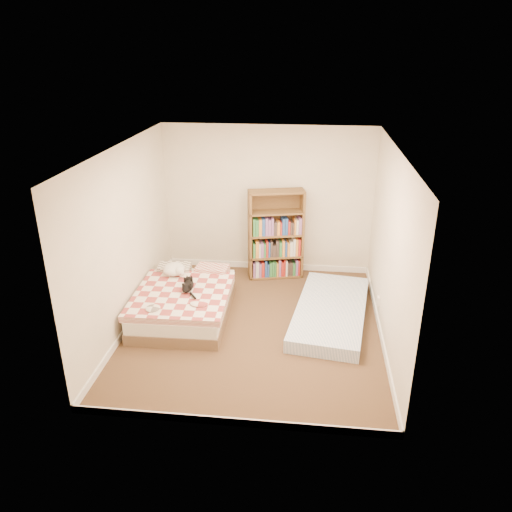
# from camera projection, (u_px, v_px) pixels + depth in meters

# --- Properties ---
(room) EXTENTS (3.51, 4.01, 2.51)m
(room) POSITION_uv_depth(u_px,v_px,m) (254.00, 248.00, 6.56)
(room) COLOR #422E1C
(room) RESTS_ON ground
(bed) EXTENTS (1.36, 1.84, 0.48)m
(bed) POSITION_uv_depth(u_px,v_px,m) (185.00, 300.00, 7.28)
(bed) COLOR brown
(bed) RESTS_ON room
(bookshelf) EXTENTS (0.98, 0.51, 1.51)m
(bookshelf) POSITION_uv_depth(u_px,v_px,m) (276.00, 245.00, 8.37)
(bookshelf) COLOR #56361D
(bookshelf) RESTS_ON room
(floor_mattress) EXTENTS (1.25, 2.25, 0.19)m
(floor_mattress) POSITION_uv_depth(u_px,v_px,m) (331.00, 312.00, 7.22)
(floor_mattress) COLOR #6E8DB7
(floor_mattress) RESTS_ON room
(black_cat) EXTENTS (0.22, 0.58, 0.13)m
(black_cat) POSITION_uv_depth(u_px,v_px,m) (189.00, 285.00, 7.13)
(black_cat) COLOR black
(black_cat) RESTS_ON bed
(white_dog) EXTENTS (0.38, 0.39, 0.18)m
(white_dog) POSITION_uv_depth(u_px,v_px,m) (174.00, 269.00, 7.56)
(white_dog) COLOR silver
(white_dog) RESTS_ON bed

